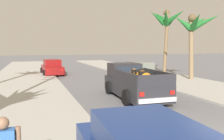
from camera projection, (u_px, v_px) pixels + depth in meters
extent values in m
cube|color=#B2AFA8|center=(22.00, 88.00, 15.57)|extent=(5.34, 60.00, 0.12)
cube|color=#B2AFA8|center=(174.00, 80.00, 19.31)|extent=(5.34, 60.00, 0.12)
cube|color=silver|center=(43.00, 87.00, 15.98)|extent=(0.16, 60.00, 0.10)
cube|color=silver|center=(160.00, 81.00, 18.90)|extent=(0.16, 60.00, 0.10)
cube|color=#28282D|center=(134.00, 87.00, 12.81)|extent=(2.05, 5.15, 0.80)
cube|color=#28282D|center=(124.00, 70.00, 14.26)|extent=(1.76, 1.54, 0.80)
cube|color=#283342|center=(129.00, 71.00, 13.53)|extent=(1.38, 0.09, 0.44)
cube|color=#283342|center=(120.00, 68.00, 14.98)|extent=(1.46, 0.10, 0.48)
cube|color=#28282D|center=(124.00, 77.00, 11.66)|extent=(0.18, 3.30, 0.56)
cube|color=#28282D|center=(157.00, 76.00, 12.20)|extent=(0.18, 3.30, 0.56)
cube|color=#28282D|center=(157.00, 81.00, 10.37)|extent=(1.88, 0.15, 0.56)
cube|color=silver|center=(158.00, 100.00, 10.36)|extent=(1.83, 0.17, 0.20)
cylinder|color=black|center=(109.00, 88.00, 14.00)|extent=(0.28, 0.77, 0.76)
cylinder|color=black|center=(139.00, 86.00, 14.58)|extent=(0.28, 0.77, 0.76)
cylinder|color=black|center=(127.00, 98.00, 11.21)|extent=(0.28, 0.77, 0.76)
cylinder|color=black|center=(164.00, 95.00, 11.80)|extent=(0.28, 0.77, 0.76)
cube|color=red|center=(142.00, 94.00, 10.14)|extent=(0.22, 0.05, 0.18)
cube|color=red|center=(172.00, 92.00, 10.58)|extent=(0.22, 0.05, 0.18)
ellipsoid|color=orange|center=(142.00, 76.00, 11.89)|extent=(0.74, 1.72, 0.60)
sphere|color=orange|center=(134.00, 73.00, 12.78)|extent=(0.44, 0.44, 0.44)
cube|color=black|center=(146.00, 77.00, 11.44)|extent=(0.72, 0.14, 0.61)
cube|color=black|center=(142.00, 76.00, 11.89)|extent=(0.72, 0.14, 0.61)
cube|color=black|center=(138.00, 75.00, 12.33)|extent=(0.72, 0.14, 0.61)
cube|color=slate|center=(141.00, 74.00, 19.66)|extent=(1.97, 4.28, 0.72)
cube|color=slate|center=(140.00, 66.00, 19.69)|extent=(1.62, 2.17, 0.64)
cube|color=#283342|center=(146.00, 67.00, 18.79)|extent=(1.37, 0.15, 0.52)
cube|color=#283342|center=(135.00, 65.00, 20.58)|extent=(1.34, 0.15, 0.50)
cylinder|color=black|center=(159.00, 78.00, 18.81)|extent=(0.25, 0.65, 0.64)
cylinder|color=black|center=(138.00, 79.00, 18.14)|extent=(0.25, 0.65, 0.64)
cylinder|color=black|center=(143.00, 74.00, 21.22)|extent=(0.25, 0.65, 0.64)
cylinder|color=black|center=(124.00, 75.00, 20.55)|extent=(0.25, 0.65, 0.64)
cube|color=red|center=(136.00, 70.00, 21.83)|extent=(0.20, 0.05, 0.12)
cube|color=white|center=(161.00, 76.00, 17.93)|extent=(0.20, 0.05, 0.10)
cube|color=red|center=(123.00, 71.00, 21.36)|extent=(0.20, 0.05, 0.12)
cube|color=white|center=(147.00, 76.00, 17.47)|extent=(0.20, 0.05, 0.10)
cube|color=navy|center=(148.00, 140.00, 3.94)|extent=(1.59, 2.15, 0.64)
cube|color=#283342|center=(128.00, 123.00, 4.86)|extent=(1.37, 0.12, 0.52)
cube|color=white|center=(87.00, 133.00, 5.92)|extent=(0.20, 0.05, 0.10)
cube|color=white|center=(133.00, 128.00, 6.28)|extent=(0.20, 0.05, 0.10)
cube|color=maroon|center=(52.00, 69.00, 23.73)|extent=(1.95, 4.28, 0.72)
cube|color=maroon|center=(52.00, 63.00, 23.57)|extent=(1.61, 2.17, 0.64)
cube|color=#283342|center=(51.00, 62.00, 24.47)|extent=(1.37, 0.14, 0.52)
cube|color=#283342|center=(53.00, 64.00, 22.68)|extent=(1.34, 0.14, 0.50)
cylinder|color=black|center=(42.00, 71.00, 24.63)|extent=(0.25, 0.65, 0.64)
cylinder|color=black|center=(59.00, 70.00, 25.29)|extent=(0.25, 0.65, 0.64)
cylinder|color=black|center=(44.00, 73.00, 22.22)|extent=(0.25, 0.65, 0.64)
cylinder|color=black|center=(63.00, 72.00, 22.87)|extent=(0.25, 0.65, 0.64)
cube|color=red|center=(48.00, 70.00, 21.53)|extent=(0.20, 0.05, 0.12)
cube|color=white|center=(44.00, 67.00, 25.45)|extent=(0.20, 0.05, 0.10)
cube|color=red|center=(62.00, 70.00, 22.00)|extent=(0.20, 0.05, 0.12)
cube|color=white|center=(55.00, 67.00, 25.90)|extent=(0.20, 0.05, 0.10)
cylinder|color=brown|center=(166.00, 44.00, 24.47)|extent=(0.35, 0.77, 6.24)
cone|color=#196023|center=(173.00, 18.00, 24.63)|extent=(1.82, 0.83, 1.57)
cone|color=#196023|center=(167.00, 18.00, 25.15)|extent=(1.57, 1.94, 1.49)
cone|color=#196023|center=(160.00, 17.00, 24.57)|extent=(1.39, 1.50, 1.31)
cone|color=#196023|center=(158.00, 18.00, 24.06)|extent=(1.89, 0.85, 1.62)
cone|color=#196023|center=(166.00, 17.00, 23.26)|extent=(1.53, 1.91, 1.67)
cone|color=#196023|center=(176.00, 16.00, 23.61)|extent=(1.55, 1.95, 1.50)
sphere|color=brown|center=(167.00, 13.00, 24.17)|extent=(0.62, 0.62, 0.62)
cylinder|color=#846B4C|center=(191.00, 50.00, 19.49)|extent=(0.36, 0.63, 5.12)
cone|color=#23702D|center=(199.00, 21.00, 19.54)|extent=(1.58, 0.65, 1.16)
cone|color=#23702D|center=(190.00, 24.00, 20.06)|extent=(1.22, 1.67, 1.44)
cone|color=#23702D|center=(184.00, 23.00, 19.91)|extent=(1.08, 1.78, 1.31)
cone|color=#23702D|center=(183.00, 22.00, 19.16)|extent=(1.69, 0.85, 1.36)
cone|color=#23702D|center=(196.00, 21.00, 18.34)|extent=(1.18, 2.00, 1.39)
cone|color=#23702D|center=(206.00, 21.00, 18.69)|extent=(1.77, 2.07, 1.38)
sphere|color=brown|center=(192.00, 18.00, 19.24)|extent=(0.65, 0.65, 0.65)
sphere|color=#8C664C|center=(2.00, 123.00, 3.99)|extent=(0.22, 0.22, 0.22)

